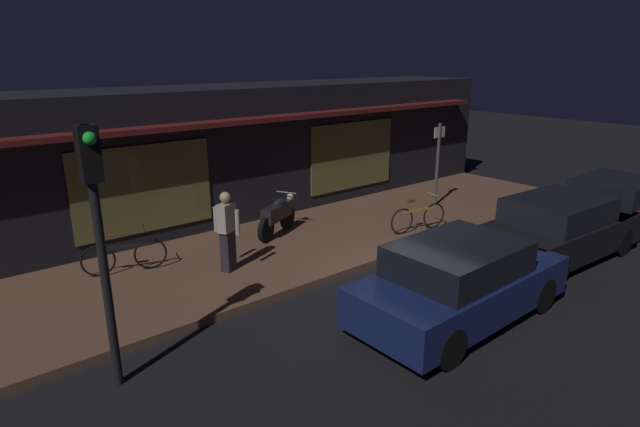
{
  "coord_description": "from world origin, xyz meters",
  "views": [
    {
      "loc": [
        -7.27,
        -6.22,
        4.39
      ],
      "look_at": [
        -0.19,
        2.4,
        0.95
      ],
      "focal_mm": 28.86,
      "sensor_mm": 36.0,
      "label": 1
    }
  ],
  "objects_px": {
    "bicycle_extra": "(124,256)",
    "traffic_light_pole": "(97,214)",
    "person_photographer": "(227,230)",
    "sign_post": "(438,160)",
    "motorcycle": "(278,215)",
    "parked_car_far": "(558,229)",
    "bicycle_parked": "(418,217)",
    "parked_car_across": "(614,205)",
    "parked_car_near": "(459,282)"
  },
  "relations": [
    {
      "from": "person_photographer",
      "to": "parked_car_far",
      "type": "bearing_deg",
      "value": -31.14
    },
    {
      "from": "bicycle_parked",
      "to": "parked_car_near",
      "type": "relative_size",
      "value": 0.4
    },
    {
      "from": "parked_car_near",
      "to": "parked_car_far",
      "type": "xyz_separation_m",
      "value": [
        4.05,
        0.31,
        0.0
      ]
    },
    {
      "from": "parked_car_across",
      "to": "bicycle_parked",
      "type": "bearing_deg",
      "value": 145.14
    },
    {
      "from": "bicycle_extra",
      "to": "parked_car_near",
      "type": "bearing_deg",
      "value": -54.14
    },
    {
      "from": "bicycle_parked",
      "to": "traffic_light_pole",
      "type": "relative_size",
      "value": 0.45
    },
    {
      "from": "bicycle_extra",
      "to": "parked_car_far",
      "type": "height_order",
      "value": "parked_car_far"
    },
    {
      "from": "person_photographer",
      "to": "parked_car_near",
      "type": "bearing_deg",
      "value": -62.04
    },
    {
      "from": "person_photographer",
      "to": "traffic_light_pole",
      "type": "relative_size",
      "value": 0.46
    },
    {
      "from": "person_photographer",
      "to": "parked_car_far",
      "type": "distance_m",
      "value": 7.25
    },
    {
      "from": "motorcycle",
      "to": "parked_car_near",
      "type": "height_order",
      "value": "parked_car_near"
    },
    {
      "from": "bicycle_extra",
      "to": "parked_car_far",
      "type": "bearing_deg",
      "value": -32.35
    },
    {
      "from": "traffic_light_pole",
      "to": "parked_car_far",
      "type": "height_order",
      "value": "traffic_light_pole"
    },
    {
      "from": "parked_car_near",
      "to": "parked_car_across",
      "type": "xyz_separation_m",
      "value": [
        6.97,
        0.3,
        0.0
      ]
    },
    {
      "from": "parked_car_near",
      "to": "bicycle_parked",
      "type": "bearing_deg",
      "value": 49.43
    },
    {
      "from": "parked_car_far",
      "to": "parked_car_across",
      "type": "distance_m",
      "value": 2.92
    },
    {
      "from": "bicycle_parked",
      "to": "parked_car_far",
      "type": "bearing_deg",
      "value": -66.33
    },
    {
      "from": "bicycle_extra",
      "to": "parked_car_across",
      "type": "height_order",
      "value": "parked_car_across"
    },
    {
      "from": "bicycle_extra",
      "to": "parked_car_across",
      "type": "bearing_deg",
      "value": -24.84
    },
    {
      "from": "motorcycle",
      "to": "bicycle_parked",
      "type": "height_order",
      "value": "motorcycle"
    },
    {
      "from": "parked_car_near",
      "to": "traffic_light_pole",
      "type": "bearing_deg",
      "value": 160.15
    },
    {
      "from": "motorcycle",
      "to": "bicycle_parked",
      "type": "distance_m",
      "value": 3.51
    },
    {
      "from": "bicycle_extra",
      "to": "sign_post",
      "type": "relative_size",
      "value": 0.67
    },
    {
      "from": "motorcycle",
      "to": "bicycle_extra",
      "type": "xyz_separation_m",
      "value": [
        -3.74,
        0.04,
        -0.14
      ]
    },
    {
      "from": "bicycle_extra",
      "to": "traffic_light_pole",
      "type": "bearing_deg",
      "value": -111.25
    },
    {
      "from": "person_photographer",
      "to": "sign_post",
      "type": "bearing_deg",
      "value": 3.13
    },
    {
      "from": "sign_post",
      "to": "parked_car_far",
      "type": "height_order",
      "value": "sign_post"
    },
    {
      "from": "parked_car_across",
      "to": "bicycle_extra",
      "type": "bearing_deg",
      "value": 155.16
    },
    {
      "from": "bicycle_extra",
      "to": "parked_car_far",
      "type": "relative_size",
      "value": 0.38
    },
    {
      "from": "parked_car_far",
      "to": "parked_car_across",
      "type": "xyz_separation_m",
      "value": [
        2.92,
        -0.01,
        0.0
      ]
    },
    {
      "from": "bicycle_parked",
      "to": "traffic_light_pole",
      "type": "distance_m",
      "value": 8.29
    },
    {
      "from": "motorcycle",
      "to": "parked_car_near",
      "type": "relative_size",
      "value": 0.38
    },
    {
      "from": "person_photographer",
      "to": "parked_car_far",
      "type": "height_order",
      "value": "person_photographer"
    },
    {
      "from": "traffic_light_pole",
      "to": "parked_car_across",
      "type": "height_order",
      "value": "traffic_light_pole"
    },
    {
      "from": "motorcycle",
      "to": "traffic_light_pole",
      "type": "height_order",
      "value": "traffic_light_pole"
    },
    {
      "from": "parked_car_across",
      "to": "traffic_light_pole",
      "type": "bearing_deg",
      "value": 172.66
    },
    {
      "from": "bicycle_parked",
      "to": "parked_car_across",
      "type": "distance_m",
      "value": 5.13
    },
    {
      "from": "bicycle_parked",
      "to": "parked_car_near",
      "type": "distance_m",
      "value": 4.26
    },
    {
      "from": "sign_post",
      "to": "traffic_light_pole",
      "type": "relative_size",
      "value": 0.67
    },
    {
      "from": "person_photographer",
      "to": "sign_post",
      "type": "distance_m",
      "value": 7.17
    },
    {
      "from": "traffic_light_pole",
      "to": "parked_car_across",
      "type": "xyz_separation_m",
      "value": [
        12.14,
        -1.56,
        -1.77
      ]
    },
    {
      "from": "motorcycle",
      "to": "person_photographer",
      "type": "xyz_separation_m",
      "value": [
        -2.06,
        -1.2,
        0.38
      ]
    },
    {
      "from": "person_photographer",
      "to": "sign_post",
      "type": "relative_size",
      "value": 0.7
    },
    {
      "from": "traffic_light_pole",
      "to": "parked_car_far",
      "type": "bearing_deg",
      "value": -9.56
    },
    {
      "from": "parked_car_across",
      "to": "motorcycle",
      "type": "bearing_deg",
      "value": 144.92
    },
    {
      "from": "bicycle_parked",
      "to": "parked_car_far",
      "type": "distance_m",
      "value": 3.19
    },
    {
      "from": "bicycle_parked",
      "to": "bicycle_extra",
      "type": "relative_size",
      "value": 1.02
    },
    {
      "from": "motorcycle",
      "to": "bicycle_extra",
      "type": "height_order",
      "value": "motorcycle"
    },
    {
      "from": "person_photographer",
      "to": "traffic_light_pole",
      "type": "distance_m",
      "value": 4.0
    },
    {
      "from": "traffic_light_pole",
      "to": "parked_car_across",
      "type": "distance_m",
      "value": 12.37
    }
  ]
}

